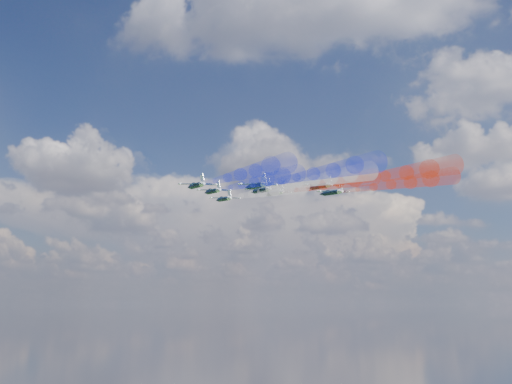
# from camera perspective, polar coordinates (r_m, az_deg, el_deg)

# --- Properties ---
(jet_lead) EXTENTS (14.11, 14.65, 4.54)m
(jet_lead) POSITION_cam_1_polar(r_m,az_deg,el_deg) (167.27, -3.04, -0.66)
(jet_lead) COLOR black
(trail_lead) EXTENTS (26.97, 31.97, 7.30)m
(trail_lead) POSITION_cam_1_polar(r_m,az_deg,el_deg) (145.61, 0.66, -0.02)
(trail_lead) COLOR white
(jet_inner_left) EXTENTS (14.11, 14.65, 4.54)m
(jet_inner_left) POSITION_cam_1_polar(r_m,az_deg,el_deg) (153.30, -4.09, 0.08)
(jet_inner_left) COLOR black
(trail_inner_left) EXTENTS (26.97, 31.97, 7.30)m
(trail_inner_left) POSITION_cam_1_polar(r_m,az_deg,el_deg) (131.50, -0.17, 0.91)
(trail_inner_left) COLOR #1B28E7
(jet_inner_right) EXTENTS (14.11, 14.65, 4.54)m
(jet_inner_right) POSITION_cam_1_polar(r_m,az_deg,el_deg) (160.30, 1.76, -0.10)
(jet_inner_right) COLOR black
(trail_inner_right) EXTENTS (26.97, 31.97, 7.30)m
(trail_inner_right) POSITION_cam_1_polar(r_m,az_deg,el_deg) (139.67, 6.36, 0.66)
(trail_inner_right) COLOR red
(jet_outer_left) EXTENTS (14.11, 14.65, 4.54)m
(jet_outer_left) POSITION_cam_1_polar(r_m,az_deg,el_deg) (138.00, -5.65, 0.62)
(jet_outer_left) COLOR black
(trail_outer_left) EXTENTS (26.97, 31.97, 7.30)m
(trail_outer_left) POSITION_cam_1_polar(r_m,az_deg,el_deg) (115.98, -1.50, 1.66)
(trail_outer_left) COLOR #1B28E7
(jet_center_third) EXTENTS (14.11, 14.65, 4.54)m
(jet_center_third) POSITION_cam_1_polar(r_m,az_deg,el_deg) (144.94, 0.51, 0.15)
(jet_center_third) COLOR black
(trail_center_third) EXTENTS (26.97, 31.97, 7.30)m
(trail_center_third) POSITION_cam_1_polar(r_m,az_deg,el_deg) (124.10, 5.48, 1.05)
(trail_center_third) COLOR white
(jet_outer_right) EXTENTS (14.11, 14.65, 4.54)m
(jet_outer_right) POSITION_cam_1_polar(r_m,az_deg,el_deg) (156.41, 7.15, -0.06)
(jet_outer_right) COLOR black
(trail_outer_right) EXTENTS (26.97, 31.97, 7.30)m
(trail_outer_right) POSITION_cam_1_polar(r_m,az_deg,el_deg) (137.11, 12.65, 0.72)
(trail_outer_right) COLOR red
(jet_rear_left) EXTENTS (14.11, 14.65, 4.54)m
(jet_rear_left) POSITION_cam_1_polar(r_m,az_deg,el_deg) (131.86, 0.03, 0.60)
(jet_rear_left) COLOR black
(trail_rear_left) EXTENTS (26.97, 31.97, 7.30)m
(trail_rear_left) POSITION_cam_1_polar(r_m,az_deg,el_deg) (110.99, 5.50, 1.68)
(trail_rear_left) COLOR #1B28E7
(jet_rear_right) EXTENTS (14.11, 14.65, 4.54)m
(jet_rear_right) POSITION_cam_1_polar(r_m,az_deg,el_deg) (141.01, 6.06, 0.54)
(jet_rear_right) COLOR black
(trail_rear_right) EXTENTS (26.97, 31.97, 7.30)m
(trail_rear_right) POSITION_cam_1_polar(r_m,az_deg,el_deg) (121.53, 12.09, 1.51)
(trail_rear_right) COLOR red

